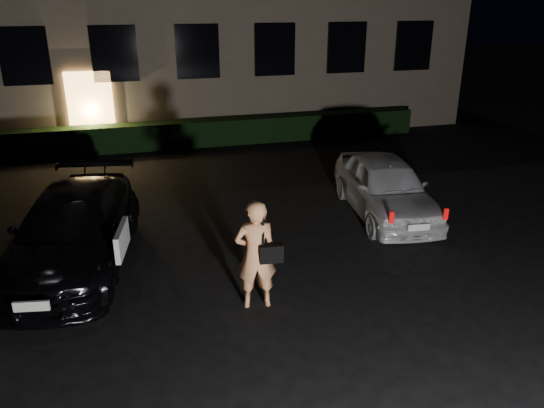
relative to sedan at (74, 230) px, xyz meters
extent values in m
plane|color=black|center=(3.56, -2.73, -0.69)|extent=(80.00, 80.00, 0.00)
cube|color=#F8B25A|center=(0.06, 8.21, 0.56)|extent=(1.40, 0.10, 2.50)
cube|color=black|center=(-1.64, 8.21, 2.31)|extent=(1.40, 0.10, 1.70)
cube|color=black|center=(0.96, 8.21, 2.31)|extent=(1.40, 0.10, 1.70)
cube|color=black|center=(3.56, 8.21, 2.31)|extent=(1.40, 0.10, 1.70)
cube|color=black|center=(6.16, 8.21, 2.31)|extent=(1.40, 0.10, 1.70)
cube|color=black|center=(8.76, 8.21, 2.31)|extent=(1.40, 0.10, 1.70)
cube|color=black|center=(11.36, 8.21, 2.31)|extent=(1.40, 0.10, 1.70)
cube|color=black|center=(3.56, 7.77, -0.26)|extent=(15.00, 0.70, 0.85)
imported|color=black|center=(0.00, 0.00, 0.00)|extent=(2.71, 5.00, 1.38)
cube|color=white|center=(0.87, -1.03, 0.16)|extent=(0.25, 0.98, 0.46)
cube|color=silver|center=(-0.42, -2.42, -0.09)|extent=(0.50, 0.13, 0.15)
imported|color=silver|center=(6.66, 0.67, -0.02)|extent=(2.03, 4.09, 1.34)
cube|color=red|center=(5.89, -1.12, 0.04)|extent=(0.09, 0.06, 0.22)
cube|color=red|center=(7.00, -1.25, 0.04)|extent=(0.09, 0.06, 0.22)
cube|color=silver|center=(6.44, -1.24, -0.18)|extent=(0.45, 0.09, 0.13)
imported|color=#FFA669|center=(2.90, -2.30, 0.23)|extent=(0.70, 0.49, 1.83)
cube|color=black|center=(3.12, -2.45, 0.30)|extent=(0.39, 0.20, 0.29)
cube|color=black|center=(3.00, -2.40, 0.71)|extent=(0.05, 0.06, 0.57)
camera|label=1|loc=(1.17, -9.57, 4.05)|focal=35.00mm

